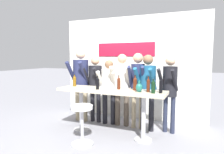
% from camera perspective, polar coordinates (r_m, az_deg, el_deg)
% --- Properties ---
extents(ground_plane, '(40.00, 40.00, 0.00)m').
position_cam_1_polar(ground_plane, '(4.44, -0.49, -16.14)').
color(ground_plane, gray).
extents(back_wall, '(3.92, 0.12, 2.73)m').
position_cam_1_polar(back_wall, '(5.43, 5.49, 2.68)').
color(back_wall, silver).
rests_on(back_wall, ground_plane).
extents(tasting_table, '(2.32, 0.60, 0.98)m').
position_cam_1_polar(tasting_table, '(4.21, -0.50, -5.58)').
color(tasting_table, beige).
rests_on(tasting_table, ground_plane).
extents(bar_stool, '(0.42, 0.42, 0.76)m').
position_cam_1_polar(bar_stool, '(3.86, -8.56, -11.64)').
color(bar_stool, '#B2B2B7').
rests_on(bar_stool, ground_plane).
extents(person_far_left, '(0.47, 0.58, 1.85)m').
position_cam_1_polar(person_far_left, '(5.18, -8.93, -0.01)').
color(person_far_left, gray).
rests_on(person_far_left, ground_plane).
extents(person_left, '(0.42, 0.53, 1.68)m').
position_cam_1_polar(person_left, '(5.05, -4.83, -1.24)').
color(person_left, black).
rests_on(person_left, ground_plane).
extents(person_center_left, '(0.50, 0.57, 1.58)m').
position_cam_1_polar(person_center_left, '(4.88, -0.91, -2.35)').
color(person_center_left, black).
rests_on(person_center_left, ground_plane).
extents(person_center, '(0.52, 0.62, 1.73)m').
position_cam_1_polar(person_center, '(4.75, 2.86, -1.43)').
color(person_center, '#473D33').
rests_on(person_center, ground_plane).
extents(person_center_right, '(0.41, 0.55, 1.75)m').
position_cam_1_polar(person_center_right, '(4.60, 7.32, -1.23)').
color(person_center_right, gray).
rests_on(person_center_right, ground_plane).
extents(person_right, '(0.47, 0.58, 1.71)m').
position_cam_1_polar(person_right, '(4.49, 10.09, -1.99)').
color(person_right, black).
rests_on(person_right, ground_plane).
extents(person_far_right, '(0.42, 0.55, 1.69)m').
position_cam_1_polar(person_far_right, '(4.47, 16.16, -2.07)').
color(person_far_right, '#23283D').
rests_on(person_far_right, ground_plane).
extents(wine_bottle_0, '(0.07, 0.07, 0.29)m').
position_cam_1_polar(wine_bottle_0, '(4.16, -4.14, -1.76)').
color(wine_bottle_0, black).
rests_on(wine_bottle_0, tasting_table).
extents(wine_bottle_1, '(0.08, 0.08, 0.28)m').
position_cam_1_polar(wine_bottle_1, '(4.69, -10.67, -1.03)').
color(wine_bottle_1, brown).
rests_on(wine_bottle_1, tasting_table).
extents(wine_bottle_2, '(0.07, 0.07, 0.31)m').
position_cam_1_polar(wine_bottle_2, '(3.90, 10.32, -2.20)').
color(wine_bottle_2, '#4C1E0F').
rests_on(wine_bottle_2, tasting_table).
extents(wine_bottle_3, '(0.08, 0.08, 0.27)m').
position_cam_1_polar(wine_bottle_3, '(3.78, 11.71, -2.67)').
color(wine_bottle_3, black).
rests_on(wine_bottle_3, tasting_table).
extents(wine_bottle_4, '(0.08, 0.08, 0.31)m').
position_cam_1_polar(wine_bottle_4, '(4.07, 6.58, -1.80)').
color(wine_bottle_4, '#4C1E0F').
rests_on(wine_bottle_4, tasting_table).
extents(wine_bottle_5, '(0.06, 0.06, 0.32)m').
position_cam_1_polar(wine_bottle_5, '(3.83, 13.78, -2.35)').
color(wine_bottle_5, black).
rests_on(wine_bottle_5, tasting_table).
extents(wine_bottle_6, '(0.07, 0.07, 0.30)m').
position_cam_1_polar(wine_bottle_6, '(4.16, 1.96, -1.69)').
color(wine_bottle_6, '#4C1E0F').
rests_on(wine_bottle_6, tasting_table).
extents(wine_glass_0, '(0.07, 0.07, 0.18)m').
position_cam_1_polar(wine_glass_0, '(4.08, -2.54, -1.98)').
color(wine_glass_0, silver).
rests_on(wine_glass_0, tasting_table).
extents(decorative_vase, '(0.13, 0.13, 0.22)m').
position_cam_1_polar(decorative_vase, '(3.88, 7.76, -2.97)').
color(decorative_vase, '#1E665B').
rests_on(decorative_vase, tasting_table).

